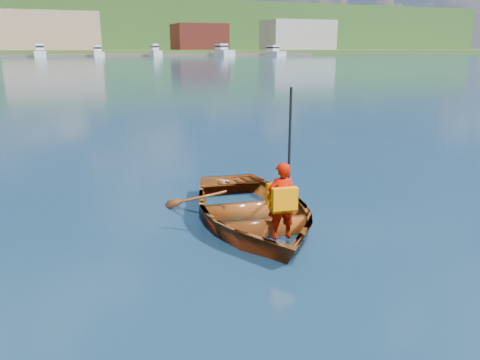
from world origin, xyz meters
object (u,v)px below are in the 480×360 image
(dock, at_px, (82,56))
(marina_yachts, at_px, (18,52))
(rowboat, at_px, (252,210))
(child_paddler, at_px, (282,200))

(dock, xyz_separation_m, marina_yachts, (-17.30, -4.69, 1.02))
(rowboat, bearing_deg, child_paddler, -86.02)
(marina_yachts, bearing_deg, dock, 15.16)
(rowboat, xyz_separation_m, child_paddler, (0.06, -0.91, 0.44))
(rowboat, distance_m, dock, 148.38)
(dock, bearing_deg, marina_yachts, -164.84)
(rowboat, relative_size, child_paddler, 1.85)
(rowboat, xyz_separation_m, marina_yachts, (-13.54, 143.64, 1.20))
(child_paddler, bearing_deg, marina_yachts, 95.38)
(rowboat, height_order, marina_yachts, marina_yachts)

